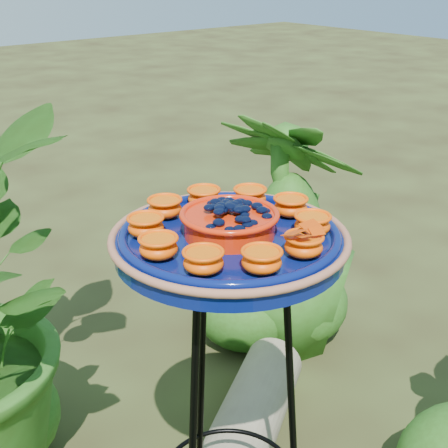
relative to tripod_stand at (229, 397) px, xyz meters
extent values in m
torus|color=black|center=(0.00, 0.00, 0.34)|extent=(0.30, 0.30, 0.02)
cylinder|color=black|center=(0.03, 0.14, -0.10)|extent=(0.03, 0.09, 0.87)
cylinder|color=black|center=(0.11, -0.10, -0.10)|extent=(0.07, 0.07, 0.87)
cylinder|color=#071251|center=(0.00, 0.00, 0.37)|extent=(0.53, 0.53, 0.04)
torus|color=#A7694B|center=(0.00, 0.00, 0.39)|extent=(0.47, 0.47, 0.02)
torus|color=#071251|center=(0.00, 0.00, 0.39)|extent=(0.43, 0.43, 0.02)
cylinder|color=red|center=(0.00, 0.00, 0.41)|extent=(0.21, 0.21, 0.04)
torus|color=red|center=(0.00, 0.00, 0.43)|extent=(0.19, 0.19, 0.01)
ellipsoid|color=black|center=(0.00, 0.00, 0.44)|extent=(0.15, 0.15, 0.03)
ellipsoid|color=#FF4702|center=(0.16, -0.01, 0.41)|extent=(0.07, 0.07, 0.03)
cylinder|color=orange|center=(0.16, -0.01, 0.42)|extent=(0.06, 0.06, 0.01)
ellipsoid|color=#FF4702|center=(0.13, 0.09, 0.41)|extent=(0.07, 0.07, 0.03)
cylinder|color=orange|center=(0.13, 0.09, 0.42)|extent=(0.06, 0.06, 0.01)
ellipsoid|color=#FF4702|center=(0.05, 0.15, 0.41)|extent=(0.07, 0.07, 0.03)
cylinder|color=orange|center=(0.05, 0.15, 0.42)|extent=(0.06, 0.06, 0.01)
ellipsoid|color=#FF4702|center=(-0.04, 0.15, 0.41)|extent=(0.07, 0.07, 0.03)
cylinder|color=orange|center=(-0.04, 0.15, 0.42)|extent=(0.06, 0.06, 0.01)
ellipsoid|color=#FF4702|center=(-0.13, 0.10, 0.41)|extent=(0.07, 0.07, 0.03)
cylinder|color=orange|center=(-0.13, 0.10, 0.42)|extent=(0.06, 0.06, 0.01)
ellipsoid|color=#FF4702|center=(-0.16, 0.01, 0.41)|extent=(0.07, 0.07, 0.03)
cylinder|color=orange|center=(-0.16, 0.01, 0.42)|extent=(0.06, 0.06, 0.01)
ellipsoid|color=#FF4702|center=(-0.13, -0.09, 0.41)|extent=(0.07, 0.07, 0.03)
cylinder|color=orange|center=(-0.13, -0.09, 0.42)|extent=(0.06, 0.06, 0.01)
ellipsoid|color=#FF4702|center=(-0.05, -0.15, 0.41)|extent=(0.07, 0.07, 0.03)
cylinder|color=orange|center=(-0.05, -0.15, 0.42)|extent=(0.06, 0.06, 0.01)
ellipsoid|color=#FF4702|center=(0.04, -0.15, 0.41)|extent=(0.07, 0.07, 0.03)
cylinder|color=orange|center=(0.04, -0.15, 0.42)|extent=(0.06, 0.06, 0.01)
ellipsoid|color=#FF4702|center=(0.13, -0.10, 0.41)|extent=(0.07, 0.07, 0.03)
cylinder|color=orange|center=(0.13, -0.10, 0.42)|extent=(0.06, 0.06, 0.01)
cylinder|color=black|center=(0.04, -0.15, 0.43)|extent=(0.01, 0.03, 0.00)
cube|color=#E44E04|center=(0.02, -0.15, 0.44)|extent=(0.04, 0.03, 0.01)
cube|color=#E44E04|center=(0.07, -0.15, 0.44)|extent=(0.04, 0.03, 0.01)
cylinder|color=gray|center=(0.35, 0.30, -0.44)|extent=(0.60, 0.48, 0.20)
imported|color=#2A5316|center=(0.84, 0.66, -0.07)|extent=(0.65, 0.65, 0.93)
camera|label=1|loc=(-0.71, -0.84, 0.88)|focal=50.00mm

